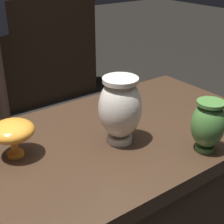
% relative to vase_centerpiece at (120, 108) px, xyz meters
% --- Properties ---
extents(vase_centerpiece, '(0.14, 0.14, 0.22)m').
position_rel_vase_centerpiece_xyz_m(vase_centerpiece, '(0.00, 0.00, 0.00)').
color(vase_centerpiece, silver).
rests_on(vase_centerpiece, display_plinth).
extents(vase_tall_behind, '(0.10, 0.10, 0.17)m').
position_rel_vase_centerpiece_xyz_m(vase_tall_behind, '(0.18, -0.20, -0.03)').
color(vase_tall_behind, '#477A38').
rests_on(vase_tall_behind, display_plinth).
extents(vase_left_accent, '(0.13, 0.13, 0.11)m').
position_rel_vase_centerpiece_xyz_m(vase_left_accent, '(-0.31, 0.12, -0.04)').
color(vase_left_accent, orange).
rests_on(vase_left_accent, display_plinth).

